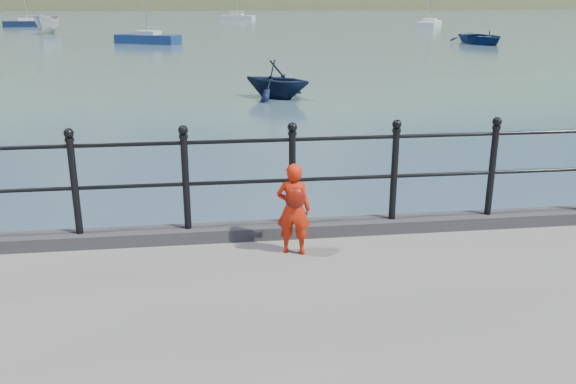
{
  "coord_description": "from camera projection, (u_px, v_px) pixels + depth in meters",
  "views": [
    {
      "loc": [
        -0.32,
        -6.74,
        3.69
      ],
      "look_at": [
        0.54,
        -0.2,
        1.55
      ],
      "focal_mm": 38.0,
      "sensor_mm": 36.0,
      "label": 1
    }
  ],
  "objects": [
    {
      "name": "railing",
      "position": [
        239.0,
        169.0,
        6.83
      ],
      "size": [
        18.11,
        0.11,
        1.2
      ],
      "color": "black",
      "rests_on": "kerb"
    },
    {
      "name": "sailboat_far",
      "position": [
        429.0,
        24.0,
        73.09
      ],
      "size": [
        5.22,
        7.45,
        10.38
      ],
      "rotation": [
        0.0,
        0.0,
        1.08
      ],
      "color": "beige",
      "rests_on": "ground"
    },
    {
      "name": "far_shore",
      "position": [
        303.0,
        63.0,
        245.06
      ],
      "size": [
        830.0,
        200.0,
        156.0
      ],
      "color": "#333A21",
      "rests_on": "ground"
    },
    {
      "name": "sailboat_deep",
      "position": [
        237.0,
        18.0,
        93.5
      ],
      "size": [
        5.51,
        3.72,
        8.01
      ],
      "rotation": [
        0.0,
        0.0,
        -0.44
      ],
      "color": "beige",
      "rests_on": "ground"
    },
    {
      "name": "ground",
      "position": [
        242.0,
        308.0,
        7.53
      ],
      "size": [
        600.0,
        600.0,
        0.0
      ],
      "primitive_type": "plane",
      "color": "#2D4251",
      "rests_on": "ground"
    },
    {
      "name": "child",
      "position": [
        294.0,
        208.0,
        6.51
      ],
      "size": [
        0.42,
        0.35,
        1.01
      ],
      "rotation": [
        0.0,
        0.0,
        2.86
      ],
      "color": "red",
      "rests_on": "quay"
    },
    {
      "name": "launch_white",
      "position": [
        48.0,
        24.0,
        59.66
      ],
      "size": [
        2.1,
        5.01,
        1.9
      ],
      "primitive_type": "imported",
      "rotation": [
        0.0,
        0.0,
        -0.05
      ],
      "color": "silver",
      "rests_on": "ground"
    },
    {
      "name": "launch_navy",
      "position": [
        277.0,
        79.0,
        22.57
      ],
      "size": [
        3.55,
        3.49,
        1.42
      ],
      "primitive_type": "imported",
      "rotation": [
        0.0,
        0.0,
        0.9
      ],
      "color": "black",
      "rests_on": "ground"
    },
    {
      "name": "sailboat_left",
      "position": [
        27.0,
        24.0,
        73.83
      ],
      "size": [
        5.78,
        3.15,
        7.93
      ],
      "rotation": [
        0.0,
        0.0,
        0.28
      ],
      "color": "black",
      "rests_on": "ground"
    },
    {
      "name": "sailboat_port",
      "position": [
        148.0,
        39.0,
        48.19
      ],
      "size": [
        5.38,
        3.96,
        7.68
      ],
      "rotation": [
        0.0,
        0.0,
        -0.5
      ],
      "color": "navy",
      "rests_on": "ground"
    },
    {
      "name": "kerb",
      "position": [
        241.0,
        231.0,
        7.06
      ],
      "size": [
        60.0,
        0.3,
        0.15
      ],
      "primitive_type": "cube",
      "color": "#28282B",
      "rests_on": "quay"
    },
    {
      "name": "launch_blue",
      "position": [
        481.0,
        37.0,
        47.92
      ],
      "size": [
        4.07,
        5.38,
        1.05
      ],
      "primitive_type": "imported",
      "rotation": [
        0.0,
        0.0,
        0.09
      ],
      "color": "navy",
      "rests_on": "ground"
    }
  ]
}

